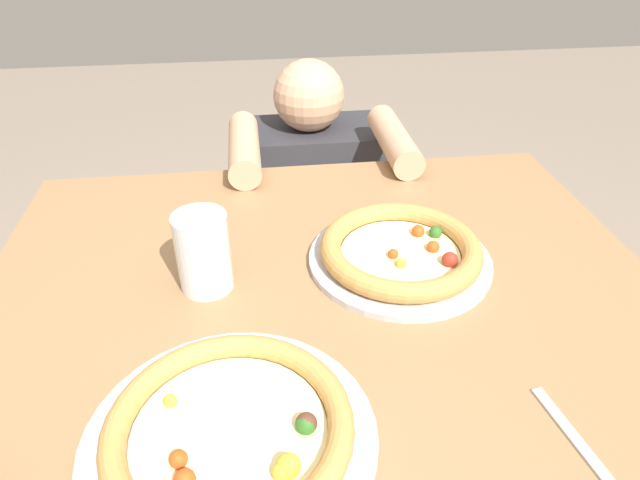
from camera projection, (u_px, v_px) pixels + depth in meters
dining_table at (324, 342)px, 0.96m from camera, size 1.10×0.89×0.75m
pizza_near at (230, 431)px, 0.64m from camera, size 0.35×0.35×0.04m
pizza_far at (401, 252)px, 0.94m from camera, size 0.31×0.31×0.05m
water_cup_clear at (203, 251)px, 0.86m from camera, size 0.08×0.08×0.13m
fork at (594, 463)px, 0.63m from camera, size 0.05×0.20×0.00m
diner_seated at (311, 230)px, 1.67m from camera, size 0.42×0.52×0.91m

